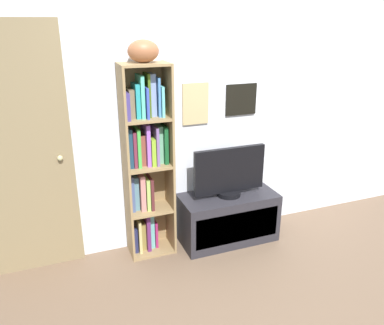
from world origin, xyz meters
name	(u,v)px	position (x,y,z in m)	size (l,w,h in m)	color
ground	(279,298)	(0.00, 0.00, -0.02)	(5.20, 5.20, 0.04)	brown
back_wall	(221,109)	(0.00, 1.13, 1.22)	(4.80, 0.08, 2.44)	silver
bookshelf	(145,162)	(-0.76, 1.00, 0.85)	(0.40, 0.27, 1.68)	olive
football	(143,51)	(-0.75, 0.96, 1.76)	(0.24, 0.17, 0.17)	#925737
tv_stand	(228,217)	(-0.01, 0.89, 0.23)	(0.90, 0.42, 0.46)	#25242A
television	(229,173)	(-0.01, 0.89, 0.69)	(0.68, 0.22, 0.46)	black
door	(14,157)	(-1.77, 1.08, 1.00)	(0.87, 0.09, 2.01)	olive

